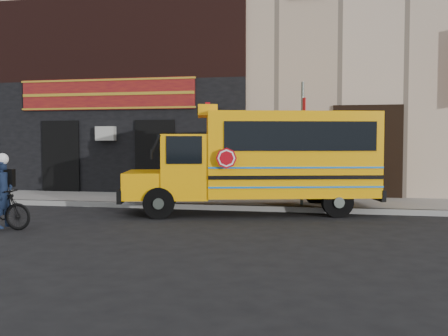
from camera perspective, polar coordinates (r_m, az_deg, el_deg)
ground at (r=11.77m, az=-1.56°, el=-6.54°), size 120.00×120.00×0.00m
curb at (r=14.28m, az=0.74°, el=-4.55°), size 40.00×0.20×0.15m
sidewalk at (r=15.75m, az=1.72°, el=-3.84°), size 40.00×3.00×0.15m
building at (r=22.33m, az=4.37°, el=13.77°), size 20.00×10.70×12.00m
school_bus at (r=13.75m, az=4.67°, el=1.15°), size 7.21×3.74×2.92m
sign_pole at (r=14.33m, az=8.95°, el=3.11°), size 0.14×0.30×3.64m
cyclist at (r=12.09m, az=-23.91°, el=-2.86°), size 0.39×0.58×1.54m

